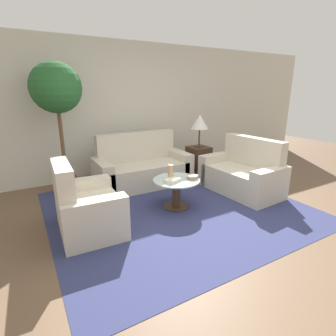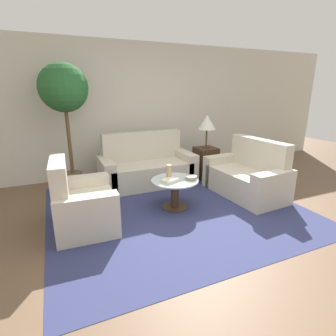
{
  "view_description": "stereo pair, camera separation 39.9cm",
  "coord_description": "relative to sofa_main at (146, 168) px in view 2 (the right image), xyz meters",
  "views": [
    {
      "loc": [
        -1.96,
        -2.33,
        1.7
      ],
      "look_at": [
        -0.07,
        1.0,
        0.55
      ],
      "focal_mm": 28.0,
      "sensor_mm": 36.0,
      "label": 1
    },
    {
      "loc": [
        -1.61,
        -2.51,
        1.7
      ],
      "look_at": [
        -0.07,
        1.0,
        0.55
      ],
      "focal_mm": 28.0,
      "sensor_mm": 36.0,
      "label": 2
    }
  ],
  "objects": [
    {
      "name": "ground_plane",
      "position": [
        0.09,
        -1.94,
        -0.29
      ],
      "size": [
        14.0,
        14.0,
        0.0
      ],
      "primitive_type": "plane",
      "color": "brown"
    },
    {
      "name": "wall_back",
      "position": [
        0.09,
        0.83,
        1.01
      ],
      "size": [
        10.0,
        0.06,
        2.6
      ],
      "color": "beige",
      "rests_on": "ground_plane"
    },
    {
      "name": "rug",
      "position": [
        0.03,
        -1.19,
        -0.29
      ],
      "size": [
        3.55,
        3.21,
        0.01
      ],
      "color": "navy",
      "rests_on": "ground_plane"
    },
    {
      "name": "sofa_main",
      "position": [
        0.0,
        0.0,
        0.0
      ],
      "size": [
        1.71,
        0.78,
        0.94
      ],
      "color": "beige",
      "rests_on": "ground_plane"
    },
    {
      "name": "armchair",
      "position": [
        -1.31,
        -1.22,
        -0.01
      ],
      "size": [
        0.76,
        0.98,
        0.9
      ],
      "rotation": [
        0.0,
        0.0,
        1.53
      ],
      "color": "beige",
      "rests_on": "ground_plane"
    },
    {
      "name": "loveseat",
      "position": [
        1.38,
        -1.19,
        -0.0
      ],
      "size": [
        0.83,
        1.41,
        0.92
      ],
      "rotation": [
        0.0,
        0.0,
        -1.51
      ],
      "color": "beige",
      "rests_on": "ground_plane"
    },
    {
      "name": "coffee_table",
      "position": [
        0.03,
        -1.19,
        -0.01
      ],
      "size": [
        0.69,
        0.69,
        0.44
      ],
      "color": "#422D1E",
      "rests_on": "ground_plane"
    },
    {
      "name": "side_table",
      "position": [
        1.21,
        -0.11,
        0.01
      ],
      "size": [
        0.4,
        0.4,
        0.6
      ],
      "color": "#422D1E",
      "rests_on": "ground_plane"
    },
    {
      "name": "table_lamp",
      "position": [
        1.21,
        -0.11,
        0.79
      ],
      "size": [
        0.35,
        0.35,
        0.64
      ],
      "color": "#422D1E",
      "rests_on": "side_table"
    },
    {
      "name": "potted_plant",
      "position": [
        -1.28,
        0.25,
        1.33
      ],
      "size": [
        0.78,
        0.78,
        2.12
      ],
      "color": "brown",
      "rests_on": "ground_plane"
    },
    {
      "name": "vase",
      "position": [
        -0.05,
        -1.15,
        0.26
      ],
      "size": [
        0.08,
        0.08,
        0.22
      ],
      "color": "tan",
      "rests_on": "coffee_table"
    },
    {
      "name": "bowl",
      "position": [
        0.25,
        -1.28,
        0.17
      ],
      "size": [
        0.16,
        0.16,
        0.05
      ],
      "color": "gray",
      "rests_on": "coffee_table"
    },
    {
      "name": "book_stack",
      "position": [
        -0.09,
        -1.25,
        0.17
      ],
      "size": [
        0.25,
        0.22,
        0.05
      ],
      "rotation": [
        0.0,
        0.0,
        0.35
      ],
      "color": "beige",
      "rests_on": "coffee_table"
    }
  ]
}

